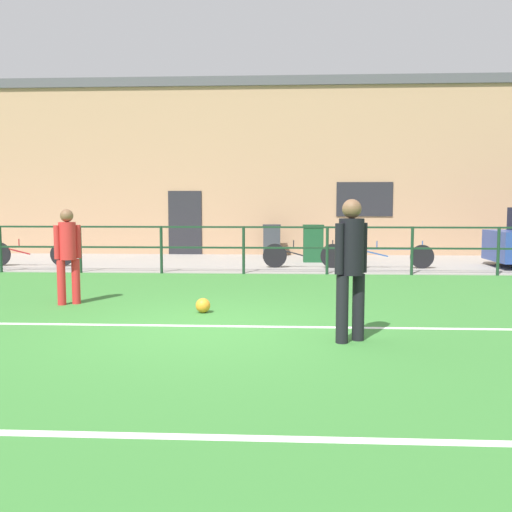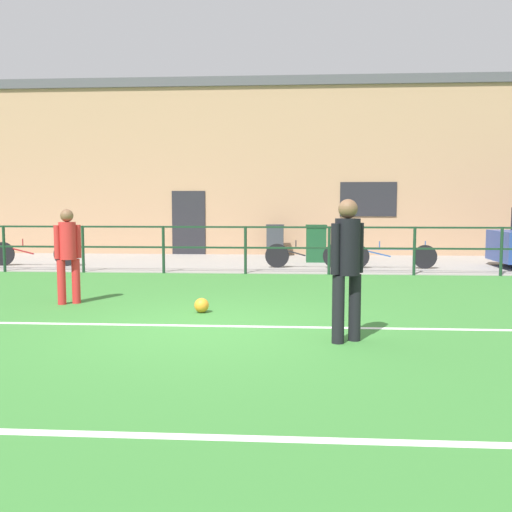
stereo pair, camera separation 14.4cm
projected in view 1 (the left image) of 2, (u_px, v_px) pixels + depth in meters
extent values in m
cube|color=#387A33|center=(211.00, 329.00, 7.81)|extent=(60.00, 44.00, 0.04)
cube|color=white|center=(212.00, 326.00, 7.91)|extent=(36.00, 0.11, 0.00)
cube|color=white|center=(145.00, 436.00, 4.17)|extent=(36.00, 0.11, 0.00)
cube|color=gray|center=(250.00, 263.00, 16.25)|extent=(48.00, 5.00, 0.02)
cylinder|color=#193823|center=(1.00, 249.00, 14.04)|extent=(0.07, 0.07, 1.15)
cylinder|color=#193823|center=(80.00, 249.00, 13.93)|extent=(0.07, 0.07, 1.15)
cylinder|color=#193823|center=(161.00, 250.00, 13.82)|extent=(0.07, 0.07, 1.15)
cylinder|color=#193823|center=(244.00, 250.00, 13.72)|extent=(0.07, 0.07, 1.15)
cylinder|color=#193823|center=(327.00, 250.00, 13.61)|extent=(0.07, 0.07, 1.15)
cylinder|color=#193823|center=(412.00, 251.00, 13.50)|extent=(0.07, 0.07, 1.15)
cylinder|color=#193823|center=(498.00, 251.00, 13.40)|extent=(0.07, 0.07, 1.15)
cube|color=#193823|center=(244.00, 227.00, 13.67)|extent=(36.00, 0.04, 0.04)
cube|color=#193823|center=(244.00, 248.00, 13.71)|extent=(36.00, 0.04, 0.04)
cube|color=tan|center=(257.00, 173.00, 19.68)|extent=(28.00, 2.40, 5.45)
cube|color=#232328|center=(185.00, 223.00, 18.75)|extent=(1.10, 0.04, 2.10)
cube|color=#232328|center=(365.00, 199.00, 18.37)|extent=(1.80, 0.04, 1.10)
cube|color=#4C4C51|center=(257.00, 88.00, 19.42)|extent=(28.00, 2.56, 0.30)
cylinder|color=black|center=(342.00, 309.00, 6.92)|extent=(0.15, 0.15, 0.83)
cylinder|color=black|center=(358.00, 307.00, 7.06)|extent=(0.15, 0.15, 0.83)
cylinder|color=black|center=(351.00, 247.00, 6.92)|extent=(0.31, 0.31, 0.68)
sphere|color=brown|center=(352.00, 209.00, 6.88)|extent=(0.23, 0.23, 0.23)
cylinder|color=black|center=(339.00, 249.00, 6.82)|extent=(0.11, 0.11, 0.61)
cylinder|color=black|center=(363.00, 248.00, 7.02)|extent=(0.11, 0.11, 0.61)
cylinder|color=red|center=(61.00, 282.00, 9.53)|extent=(0.14, 0.14, 0.76)
cylinder|color=red|center=(76.00, 281.00, 9.64)|extent=(0.14, 0.14, 0.76)
cylinder|color=red|center=(67.00, 241.00, 9.52)|extent=(0.28, 0.28, 0.63)
sphere|color=brown|center=(67.00, 216.00, 9.48)|extent=(0.21, 0.21, 0.21)
cylinder|color=red|center=(57.00, 242.00, 9.44)|extent=(0.10, 0.10, 0.56)
cylinder|color=red|center=(78.00, 242.00, 9.60)|extent=(0.10, 0.10, 0.56)
sphere|color=orange|center=(203.00, 305.00, 8.86)|extent=(0.23, 0.23, 0.23)
cylinder|color=black|center=(506.00, 253.00, 15.76)|extent=(0.60, 0.18, 0.60)
cylinder|color=black|center=(275.00, 256.00, 14.89)|extent=(0.63, 0.04, 0.63)
cylinder|color=black|center=(333.00, 256.00, 14.81)|extent=(0.63, 0.04, 0.63)
cube|color=black|center=(304.00, 248.00, 14.83)|extent=(1.17, 0.04, 0.04)
cube|color=black|center=(289.00, 252.00, 14.86)|extent=(0.73, 0.03, 0.23)
cylinder|color=black|center=(294.00, 244.00, 14.84)|extent=(0.03, 0.03, 0.20)
cylinder|color=black|center=(333.00, 245.00, 14.79)|extent=(0.03, 0.03, 0.28)
cylinder|color=black|center=(62.00, 254.00, 15.19)|extent=(0.64, 0.04, 0.64)
cube|color=maroon|center=(30.00, 246.00, 15.22)|extent=(1.35, 0.04, 0.04)
cube|color=maroon|center=(14.00, 250.00, 15.25)|extent=(0.85, 0.03, 0.23)
cylinder|color=maroon|center=(19.00, 243.00, 15.23)|extent=(0.03, 0.03, 0.20)
cylinder|color=maroon|center=(62.00, 244.00, 15.17)|extent=(0.03, 0.03, 0.28)
cylinder|color=black|center=(355.00, 256.00, 14.78)|extent=(0.61, 0.04, 0.61)
cylinder|color=black|center=(422.00, 257.00, 14.69)|extent=(0.61, 0.04, 0.61)
cube|color=#234C99|center=(389.00, 249.00, 14.72)|extent=(1.34, 0.04, 0.04)
cube|color=#234C99|center=(372.00, 253.00, 14.75)|extent=(0.84, 0.03, 0.22)
cylinder|color=#234C99|center=(377.00, 245.00, 14.73)|extent=(0.03, 0.03, 0.20)
cylinder|color=#234C99|center=(422.00, 246.00, 14.67)|extent=(0.03, 0.03, 0.28)
cube|color=#194C28|center=(313.00, 245.00, 16.37)|extent=(0.56, 0.47, 0.98)
cube|color=#143D20|center=(313.00, 226.00, 16.33)|extent=(0.59, 0.50, 0.08)
cube|color=#33383D|center=(272.00, 242.00, 18.01)|extent=(0.53, 0.44, 0.93)
cube|color=#282C30|center=(272.00, 226.00, 17.97)|extent=(0.56, 0.47, 0.08)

